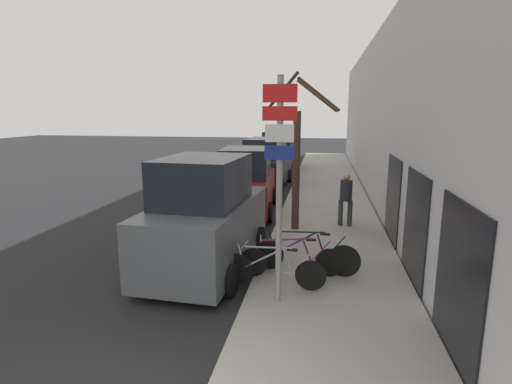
{
  "coord_description": "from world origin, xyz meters",
  "views": [
    {
      "loc": [
        2.34,
        -3.29,
        3.54
      ],
      "look_at": [
        0.65,
        6.82,
        1.46
      ],
      "focal_mm": 28.0,
      "sensor_mm": 36.0,
      "label": 1
    }
  ],
  "objects_px": {
    "pedestrian_near": "(346,196)",
    "street_tree": "(298,158)",
    "signpost": "(279,181)",
    "parked_car_1": "(246,184)",
    "parked_car_3": "(280,153)",
    "parked_car_0": "(206,219)",
    "bicycle_2": "(305,255)",
    "parked_car_2": "(266,165)",
    "bicycle_1": "(291,260)",
    "bicycle_0": "(274,269)"
  },
  "relations": [
    {
      "from": "parked_car_2",
      "to": "signpost",
      "type": "bearing_deg",
      "value": -77.69
    },
    {
      "from": "bicycle_2",
      "to": "street_tree",
      "type": "relative_size",
      "value": 0.51
    },
    {
      "from": "parked_car_1",
      "to": "street_tree",
      "type": "xyz_separation_m",
      "value": [
        1.91,
        -2.24,
        1.19
      ]
    },
    {
      "from": "parked_car_1",
      "to": "parked_car_0",
      "type": "bearing_deg",
      "value": -93.17
    },
    {
      "from": "signpost",
      "to": "bicycle_0",
      "type": "distance_m",
      "value": 1.98
    },
    {
      "from": "pedestrian_near",
      "to": "signpost",
      "type": "bearing_deg",
      "value": 80.57
    },
    {
      "from": "parked_car_0",
      "to": "parked_car_3",
      "type": "distance_m",
      "value": 15.43
    },
    {
      "from": "bicycle_0",
      "to": "pedestrian_near",
      "type": "relative_size",
      "value": 1.28
    },
    {
      "from": "parked_car_3",
      "to": "parked_car_0",
      "type": "bearing_deg",
      "value": -86.35
    },
    {
      "from": "parked_car_1",
      "to": "bicycle_2",
      "type": "bearing_deg",
      "value": -70.99
    },
    {
      "from": "bicycle_1",
      "to": "street_tree",
      "type": "distance_m",
      "value": 3.89
    },
    {
      "from": "pedestrian_near",
      "to": "street_tree",
      "type": "distance_m",
      "value": 1.91
    },
    {
      "from": "signpost",
      "to": "parked_car_1",
      "type": "distance_m",
      "value": 7.29
    },
    {
      "from": "signpost",
      "to": "bicycle_2",
      "type": "xyz_separation_m",
      "value": [
        0.42,
        1.41,
        -1.83
      ]
    },
    {
      "from": "signpost",
      "to": "bicycle_1",
      "type": "relative_size",
      "value": 1.82
    },
    {
      "from": "parked_car_3",
      "to": "bicycle_2",
      "type": "bearing_deg",
      "value": -78.17
    },
    {
      "from": "parked_car_3",
      "to": "street_tree",
      "type": "distance_m",
      "value": 12.63
    },
    {
      "from": "bicycle_2",
      "to": "parked_car_2",
      "type": "xyz_separation_m",
      "value": [
        -2.33,
        10.56,
        0.5
      ]
    },
    {
      "from": "signpost",
      "to": "pedestrian_near",
      "type": "xyz_separation_m",
      "value": [
        1.45,
        5.22,
        -1.3
      ]
    },
    {
      "from": "bicycle_0",
      "to": "bicycle_2",
      "type": "relative_size",
      "value": 0.89
    },
    {
      "from": "signpost",
      "to": "parked_car_1",
      "type": "bearing_deg",
      "value": 105.34
    },
    {
      "from": "signpost",
      "to": "bicycle_1",
      "type": "height_order",
      "value": "signpost"
    },
    {
      "from": "parked_car_0",
      "to": "bicycle_2",
      "type": "bearing_deg",
      "value": -3.18
    },
    {
      "from": "parked_car_1",
      "to": "parked_car_2",
      "type": "bearing_deg",
      "value": 86.28
    },
    {
      "from": "parked_car_1",
      "to": "signpost",
      "type": "bearing_deg",
      "value": -78.52
    },
    {
      "from": "bicycle_1",
      "to": "parked_car_0",
      "type": "bearing_deg",
      "value": 66.42
    },
    {
      "from": "bicycle_1",
      "to": "parked_car_2",
      "type": "bearing_deg",
      "value": 1.73
    },
    {
      "from": "parked_car_2",
      "to": "parked_car_3",
      "type": "relative_size",
      "value": 1.06
    },
    {
      "from": "bicycle_2",
      "to": "parked_car_1",
      "type": "xyz_separation_m",
      "value": [
        -2.32,
        5.49,
        0.48
      ]
    },
    {
      "from": "street_tree",
      "to": "parked_car_0",
      "type": "bearing_deg",
      "value": -121.87
    },
    {
      "from": "pedestrian_near",
      "to": "street_tree",
      "type": "height_order",
      "value": "street_tree"
    },
    {
      "from": "bicycle_1",
      "to": "bicycle_2",
      "type": "height_order",
      "value": "bicycle_2"
    },
    {
      "from": "bicycle_2",
      "to": "street_tree",
      "type": "height_order",
      "value": "street_tree"
    },
    {
      "from": "parked_car_2",
      "to": "parked_car_3",
      "type": "xyz_separation_m",
      "value": [
        0.1,
        5.13,
        0.02
      ]
    },
    {
      "from": "parked_car_3",
      "to": "parked_car_1",
      "type": "bearing_deg",
      "value": -86.74
    },
    {
      "from": "bicycle_2",
      "to": "parked_car_3",
      "type": "bearing_deg",
      "value": 13.1
    },
    {
      "from": "signpost",
      "to": "parked_car_0",
      "type": "height_order",
      "value": "signpost"
    },
    {
      "from": "bicycle_2",
      "to": "parked_car_3",
      "type": "distance_m",
      "value": 15.86
    },
    {
      "from": "pedestrian_near",
      "to": "bicycle_0",
      "type": "bearing_deg",
      "value": 76.78
    },
    {
      "from": "bicycle_2",
      "to": "parked_car_2",
      "type": "relative_size",
      "value": 0.49
    },
    {
      "from": "signpost",
      "to": "parked_car_3",
      "type": "bearing_deg",
      "value": 96.03
    },
    {
      "from": "bicycle_1",
      "to": "parked_car_0",
      "type": "relative_size",
      "value": 0.51
    },
    {
      "from": "parked_car_3",
      "to": "pedestrian_near",
      "type": "height_order",
      "value": "parked_car_3"
    },
    {
      "from": "signpost",
      "to": "pedestrian_near",
      "type": "distance_m",
      "value": 5.58
    },
    {
      "from": "bicycle_0",
      "to": "parked_car_0",
      "type": "height_order",
      "value": "parked_car_0"
    },
    {
      "from": "bicycle_1",
      "to": "parked_car_1",
      "type": "bearing_deg",
      "value": 10.57
    },
    {
      "from": "bicycle_2",
      "to": "signpost",
      "type": "bearing_deg",
      "value": 168.37
    },
    {
      "from": "street_tree",
      "to": "bicycle_2",
      "type": "bearing_deg",
      "value": -82.95
    },
    {
      "from": "bicycle_1",
      "to": "parked_car_2",
      "type": "distance_m",
      "value": 11.01
    },
    {
      "from": "parked_car_1",
      "to": "street_tree",
      "type": "bearing_deg",
      "value": -53.35
    }
  ]
}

